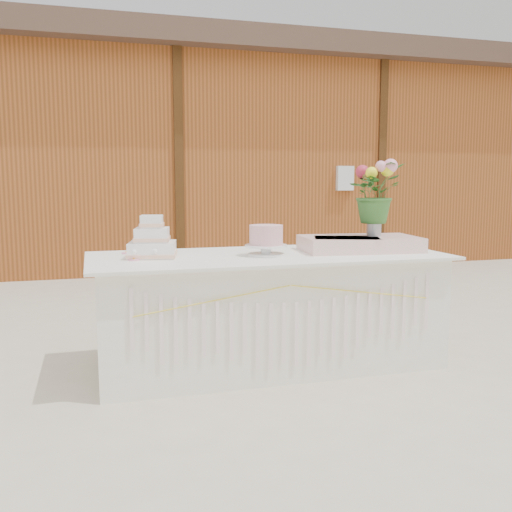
{
  "coord_description": "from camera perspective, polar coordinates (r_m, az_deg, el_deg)",
  "views": [
    {
      "loc": [
        -1.15,
        -3.67,
        1.27
      ],
      "look_at": [
        0.0,
        0.3,
        0.72
      ],
      "focal_mm": 40.0,
      "sensor_mm": 36.0,
      "label": 1
    }
  ],
  "objects": [
    {
      "name": "wedding_cake",
      "position": [
        3.78,
        -10.33,
        1.29
      ],
      "size": [
        0.36,
        0.36,
        0.27
      ],
      "rotation": [
        0.0,
        0.0,
        -0.2
      ],
      "color": "white",
      "rests_on": "cake_table"
    },
    {
      "name": "pink_cake_stand",
      "position": [
        3.79,
        1.02,
        1.75
      ],
      "size": [
        0.28,
        0.28,
        0.2
      ],
      "color": "white",
      "rests_on": "cake_table"
    },
    {
      "name": "bouquet",
      "position": [
        4.15,
        11.82,
        6.86
      ],
      "size": [
        0.48,
        0.45,
        0.43
      ],
      "primitive_type": "imported",
      "rotation": [
        0.0,
        0.0,
        0.36
      ],
      "color": "#35692A",
      "rests_on": "flower_vase"
    },
    {
      "name": "satin_runner",
      "position": [
        4.13,
        10.31,
        1.22
      ],
      "size": [
        0.86,
        0.56,
        0.1
      ],
      "primitive_type": "cube",
      "rotation": [
        0.0,
        0.0,
        -0.11
      ],
      "color": "beige",
      "rests_on": "cake_table"
    },
    {
      "name": "flower_vase",
      "position": [
        4.16,
        11.71,
        2.93
      ],
      "size": [
        0.1,
        0.1,
        0.14
      ],
      "primitive_type": "cylinder",
      "color": "#B1B0B5",
      "rests_on": "satin_runner"
    },
    {
      "name": "barn",
      "position": [
        9.74,
        -9.57,
        9.86
      ],
      "size": [
        12.6,
        4.6,
        3.3
      ],
      "color": "#984D20",
      "rests_on": "ground"
    },
    {
      "name": "ground",
      "position": [
        4.05,
        1.2,
        -10.71
      ],
      "size": [
        80.0,
        80.0,
        0.0
      ],
      "primitive_type": "plane",
      "color": "beige",
      "rests_on": "ground"
    },
    {
      "name": "cake_table",
      "position": [
        3.94,
        1.24,
        -5.37
      ],
      "size": [
        2.4,
        1.0,
        0.77
      ],
      "color": "white",
      "rests_on": "ground"
    },
    {
      "name": "loose_flowers",
      "position": [
        3.83,
        -13.17,
        0.03
      ],
      "size": [
        0.27,
        0.39,
        0.02
      ],
      "primitive_type": null,
      "rotation": [
        0.0,
        0.0,
        -0.38
      ],
      "color": "#FB99BE",
      "rests_on": "cake_table"
    }
  ]
}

